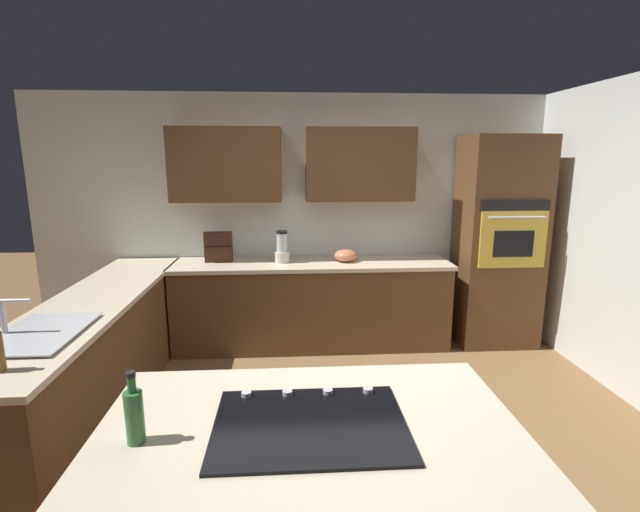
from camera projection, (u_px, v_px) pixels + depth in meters
name	position (u px, v px, depth m)	size (l,w,h in m)	color
ground_plane	(338.00, 441.00, 3.23)	(14.00, 14.00, 0.00)	brown
wall_back	(313.00, 205.00, 4.92)	(6.00, 0.44, 2.60)	silver
lower_cabinets_back	(312.00, 306.00, 4.81)	(2.80, 0.60, 0.86)	brown
countertop_back	(312.00, 264.00, 4.72)	(2.84, 0.64, 0.04)	beige
lower_cabinets_side	(97.00, 358.00, 3.56)	(0.60, 2.90, 0.86)	brown
countertop_side	(91.00, 302.00, 3.47)	(0.64, 2.94, 0.04)	beige
island_top	(310.00, 431.00, 1.83)	(1.68, 1.06, 0.04)	beige
wall_oven	(498.00, 242.00, 4.80)	(0.80, 0.66, 2.17)	brown
sink_unit	(39.00, 332.00, 2.76)	(0.46, 0.70, 0.23)	#515456
cooktop	(310.00, 424.00, 1.83)	(0.76, 0.56, 0.03)	black
blender	(282.00, 249.00, 4.68)	(0.15, 0.15, 0.32)	beige
mixing_bowl	(346.00, 255.00, 4.74)	(0.23, 0.23, 0.13)	#CC724C
spice_rack	(218.00, 247.00, 4.70)	(0.28, 0.11, 0.31)	#381E14
oil_bottle	(134.00, 415.00, 1.70)	(0.07, 0.07, 0.28)	#336B38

